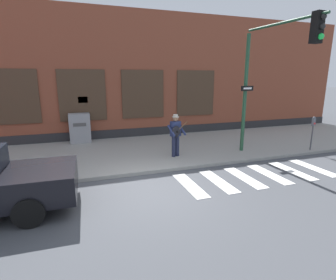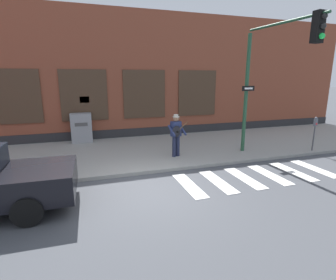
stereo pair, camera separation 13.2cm
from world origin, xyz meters
The scene contains 8 objects.
ground_plane centered at (0.00, 0.00, 0.00)m, with size 160.00×160.00×0.00m, color #424449.
sidewalk centered at (0.00, 3.95, 0.06)m, with size 28.00×5.35×0.12m.
building_backdrop centered at (0.00, 8.62, 3.19)m, with size 28.00×4.06×6.39m.
crosswalk centered at (3.64, -0.03, 0.01)m, with size 5.20×1.90×0.01m.
busker centered at (1.75, 2.53, 1.06)m, with size 0.76×0.61×1.66m.
traffic_light centered at (4.84, 1.19, 3.53)m, with size 0.71×3.30×4.87m.
parking_meter centered at (7.56, 1.54, 1.06)m, with size 0.13×0.11×1.44m.
utility_box centered at (-1.72, 6.18, 0.81)m, with size 0.95×0.58×1.39m.
Camera 2 is at (-1.63, -6.75, 3.13)m, focal length 28.00 mm.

